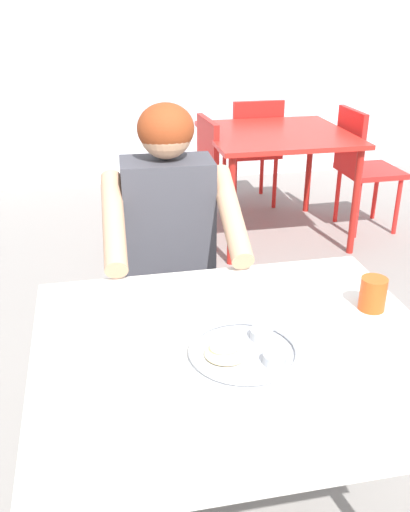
% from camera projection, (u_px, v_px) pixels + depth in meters
% --- Properties ---
extents(table_foreground, '(1.06, 0.92, 0.73)m').
position_uv_depth(table_foreground, '(238.00, 369.00, 1.52)').
color(table_foreground, silver).
rests_on(table_foreground, ground).
extents(thali_tray, '(0.28, 0.28, 0.03)m').
position_uv_depth(thali_tray, '(245.00, 351.00, 1.45)').
color(thali_tray, '#B7BABF').
rests_on(thali_tray, table_foreground).
extents(drinking_cup, '(0.08, 0.08, 0.10)m').
position_uv_depth(drinking_cup, '(373.00, 293.00, 1.64)').
color(drinking_cup, '#D84C19').
rests_on(drinking_cup, table_foreground).
extents(chair_foreground, '(0.41, 0.44, 0.82)m').
position_uv_depth(chair_foreground, '(167.00, 274.00, 2.41)').
color(chair_foreground, silver).
rests_on(chair_foreground, ground).
extents(diner_foreground, '(0.51, 0.56, 1.22)m').
position_uv_depth(diner_foreground, '(171.00, 242.00, 2.11)').
color(diner_foreground, '#3F3F3F').
rests_on(diner_foreground, ground).
extents(table_background_red, '(0.94, 0.93, 0.73)m').
position_uv_depth(table_background_red, '(277.00, 144.00, 3.79)').
color(table_background_red, red).
rests_on(table_background_red, ground).
extents(chair_red_left, '(0.43, 0.46, 0.83)m').
position_uv_depth(chair_red_left, '(192.00, 171.00, 3.78)').
color(chair_red_left, red).
rests_on(chair_red_left, ground).
extents(chair_red_right, '(0.40, 0.40, 0.86)m').
position_uv_depth(chair_red_right, '(361.00, 162.00, 3.96)').
color(chair_red_right, red).
rests_on(chair_red_right, ground).
extents(chair_red_far, '(0.41, 0.43, 0.85)m').
position_uv_depth(chair_red_far, '(253.00, 146.00, 4.41)').
color(chair_red_far, red).
rests_on(chair_red_far, ground).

